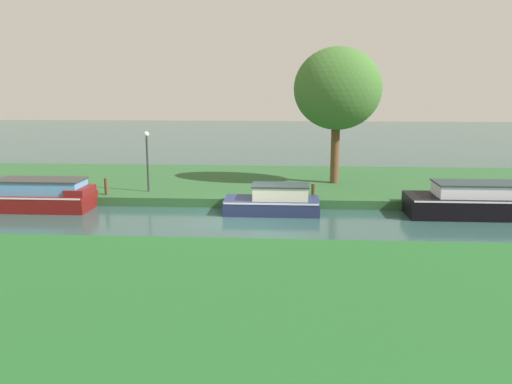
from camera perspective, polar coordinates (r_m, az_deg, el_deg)
The scene contains 10 objects.
ground_plane at distance 21.42m, azimuth -1.69°, elevation -2.98°, with size 120.00×120.00×0.00m, color #2A4B48.
riverbank_far at distance 28.19m, azimuth -0.37°, elevation 0.97°, with size 72.00×10.00×0.40m, color #2C5A2E.
riverbank_near at distance 12.89m, azimuth -5.50°, elevation -12.13°, with size 72.00×10.00×0.40m, color #215C27.
navy_barge at distance 22.39m, azimuth 1.98°, elevation -1.01°, with size 4.01×1.76×1.24m.
black_narrowboat at distance 23.63m, azimuth 22.48°, elevation -0.94°, with size 5.30×2.13×1.42m.
maroon_cruiser at distance 24.88m, azimuth -22.42°, elevation -0.38°, with size 4.83×1.97×1.36m.
willow_tree_left at distance 26.61m, azimuth 8.84°, elevation 10.93°, with size 4.32×3.23×6.81m.
lamp_post at distance 25.23m, azimuth -11.70°, elevation 4.06°, with size 0.24×0.24×2.84m.
mooring_post_near at distance 25.15m, azimuth -15.89°, elevation 0.59°, with size 0.19×0.19×0.77m, color brown.
mooring_post_far at distance 23.75m, azimuth 6.23°, elevation 0.16°, with size 0.19×0.19×0.62m, color #494122.
Camera 1 is at (1.96, -20.65, 5.35)m, focal length 36.94 mm.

